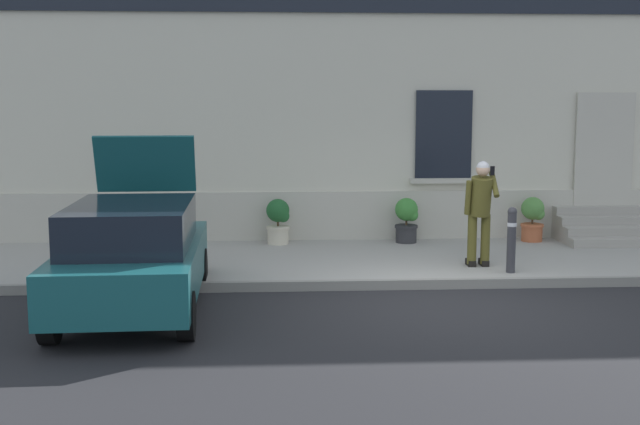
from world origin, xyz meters
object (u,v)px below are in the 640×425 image
at_px(planter_olive, 148,221).
at_px(planter_cream, 278,220).
at_px(bollard_near_person, 512,237).
at_px(hatchback_car_teal, 134,254).
at_px(planter_terracotta, 533,218).
at_px(person_on_phone, 480,206).
at_px(planter_charcoal, 407,219).

relative_size(planter_olive, planter_cream, 1.00).
relative_size(bollard_near_person, planter_cream, 1.22).
height_order(hatchback_car_teal, bollard_near_person, hatchback_car_teal).
bearing_deg(planter_olive, planter_terracotta, -0.49).
bearing_deg(hatchback_car_teal, planter_cream, 65.41).
bearing_deg(planter_terracotta, planter_cream, -179.90).
bearing_deg(planter_olive, hatchback_car_teal, -83.81).
height_order(bollard_near_person, planter_olive, bollard_near_person).
bearing_deg(bollard_near_person, planter_terracotta, 65.75).
xyz_separation_m(planter_olive, planter_cream, (2.46, -0.07, 0.00)).
bearing_deg(hatchback_car_teal, planter_olive, 96.19).
xyz_separation_m(bollard_near_person, planter_terracotta, (1.27, 2.81, -0.11)).
xyz_separation_m(person_on_phone, planter_cream, (-3.26, 2.34, -0.54)).
relative_size(bollard_near_person, planter_terracotta, 1.22).
relative_size(bollard_near_person, planter_olive, 1.22).
relative_size(person_on_phone, planter_olive, 2.02).
xyz_separation_m(bollard_near_person, person_on_phone, (-0.39, 0.46, 0.43)).
relative_size(hatchback_car_teal, planter_cream, 4.78).
bearing_deg(planter_olive, person_on_phone, -22.91).
relative_size(planter_olive, planter_terracotta, 1.00).
distance_m(hatchback_car_teal, planter_cream, 4.77).
bearing_deg(bollard_near_person, planter_cream, 142.44).
height_order(planter_cream, planter_terracotta, same).
bearing_deg(planter_charcoal, planter_cream, -179.83).
height_order(bollard_near_person, planter_charcoal, bollard_near_person).
xyz_separation_m(person_on_phone, planter_olive, (-5.72, 2.42, -0.54)).
bearing_deg(person_on_phone, planter_olive, 165.23).
height_order(bollard_near_person, planter_cream, bollard_near_person).
distance_m(person_on_phone, planter_cream, 4.05).
xyz_separation_m(hatchback_car_teal, person_on_phone, (5.24, 1.99, 0.35)).
distance_m(planter_olive, planter_terracotta, 7.38).
xyz_separation_m(bollard_near_person, planter_charcoal, (-1.19, 2.81, -0.11)).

